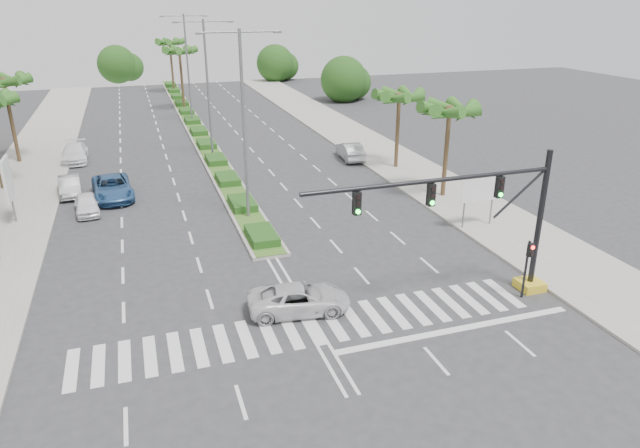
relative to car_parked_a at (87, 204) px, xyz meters
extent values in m
plane|color=#333335|center=(10.17, -18.56, -0.64)|extent=(160.00, 160.00, 0.00)
cube|color=gray|center=(25.37, 1.44, -0.56)|extent=(6.00, 120.00, 0.15)
cube|color=gray|center=(-5.03, 1.44, -0.56)|extent=(6.00, 120.00, 0.15)
cube|color=gray|center=(10.17, 26.44, -0.54)|extent=(2.20, 75.00, 0.20)
cube|color=#365E20|center=(10.17, 26.44, -0.42)|extent=(1.80, 75.00, 0.04)
cube|color=gold|center=(21.67, -18.56, -0.41)|extent=(1.20, 1.20, 0.45)
cylinder|color=black|center=(21.67, -18.56, 3.06)|extent=(0.28, 0.28, 7.00)
cylinder|color=black|center=(15.67, -18.56, 5.66)|extent=(12.00, 0.20, 0.20)
cylinder|color=black|center=(20.27, -18.56, 4.56)|extent=(2.53, 0.12, 2.15)
cube|color=black|center=(19.17, -18.56, 5.01)|extent=(0.32, 0.24, 1.00)
cylinder|color=#19E533|center=(19.17, -18.70, 4.69)|extent=(0.20, 0.06, 0.20)
cube|color=black|center=(15.67, -18.56, 5.01)|extent=(0.32, 0.24, 1.00)
cylinder|color=#19E533|center=(15.67, -18.70, 4.69)|extent=(0.20, 0.06, 0.20)
cube|color=black|center=(12.17, -18.56, 5.01)|extent=(0.32, 0.24, 1.00)
cylinder|color=#19E533|center=(12.17, -18.70, 4.69)|extent=(0.20, 0.06, 0.20)
cylinder|color=black|center=(20.77, -19.16, 0.86)|extent=(0.12, 0.12, 3.00)
cube|color=black|center=(20.77, -19.31, 1.96)|extent=(0.28, 0.22, 0.65)
cylinder|color=red|center=(20.77, -19.44, 2.14)|extent=(0.18, 0.05, 0.18)
cylinder|color=slate|center=(22.67, -10.56, 0.76)|extent=(0.10, 0.10, 2.80)
cylinder|color=slate|center=(24.67, -10.56, 0.76)|extent=(0.10, 0.10, 2.80)
cube|color=#0C6638|center=(23.67, -10.56, 1.96)|extent=(2.60, 0.08, 1.50)
cube|color=white|center=(23.67, -10.61, 1.96)|extent=(2.70, 0.02, 1.60)
cylinder|color=slate|center=(-4.33, -0.56, 0.76)|extent=(0.12, 0.12, 2.80)
cube|color=white|center=(-4.33, -0.56, 2.36)|extent=(0.18, 2.10, 2.70)
cube|color=#D8594C|center=(-4.33, -0.56, 2.36)|extent=(0.12, 2.00, 2.60)
cone|color=#275D1D|center=(-5.23, 7.44, 5.96)|extent=(0.90, 3.62, 1.50)
cylinder|color=brown|center=(-6.33, 15.44, 2.96)|extent=(0.32, 0.32, 7.20)
sphere|color=brown|center=(-6.33, 15.44, 6.46)|extent=(0.70, 0.70, 0.70)
cone|color=#275D1D|center=(-5.23, 15.44, 6.36)|extent=(0.90, 3.62, 1.50)
cone|color=#275D1D|center=(-5.65, 16.30, 6.36)|extent=(3.39, 2.96, 1.50)
cone|color=#275D1D|center=(-6.58, 16.51, 6.36)|extent=(3.73, 1.68, 1.50)
cone|color=#275D1D|center=(-5.65, 14.58, 6.36)|extent=(3.39, 2.96, 1.50)
cylinder|color=brown|center=(24.67, -4.56, 2.61)|extent=(0.32, 0.32, 6.50)
sphere|color=brown|center=(24.67, -4.56, 5.76)|extent=(0.70, 0.70, 0.70)
cone|color=#275D1D|center=(25.77, -4.56, 5.66)|extent=(0.90, 3.62, 1.50)
cone|color=#275D1D|center=(25.35, -3.70, 5.66)|extent=(3.39, 2.96, 1.50)
cone|color=#275D1D|center=(24.42, -3.49, 5.66)|extent=(3.73, 1.68, 1.50)
cone|color=#275D1D|center=(23.68, -4.08, 5.66)|extent=(2.38, 3.65, 1.50)
cone|color=#275D1D|center=(23.68, -5.04, 5.66)|extent=(2.38, 3.65, 1.50)
cone|color=#275D1D|center=(24.42, -5.63, 5.66)|extent=(3.73, 1.68, 1.50)
cone|color=#275D1D|center=(25.35, -5.42, 5.66)|extent=(3.39, 2.96, 1.50)
cylinder|color=brown|center=(24.67, 3.44, 2.46)|extent=(0.32, 0.32, 6.20)
sphere|color=brown|center=(24.67, 3.44, 5.46)|extent=(0.70, 0.70, 0.70)
cone|color=#275D1D|center=(25.77, 3.44, 5.36)|extent=(0.90, 3.62, 1.50)
cone|color=#275D1D|center=(25.35, 4.30, 5.36)|extent=(3.39, 2.96, 1.50)
cone|color=#275D1D|center=(24.42, 4.51, 5.36)|extent=(3.73, 1.68, 1.50)
cone|color=#275D1D|center=(23.68, 3.92, 5.36)|extent=(2.38, 3.65, 1.50)
cone|color=#275D1D|center=(23.68, 2.96, 5.36)|extent=(2.38, 3.65, 1.50)
cone|color=#275D1D|center=(24.42, 2.37, 5.36)|extent=(3.73, 1.68, 1.50)
cone|color=#275D1D|center=(25.35, 2.58, 5.36)|extent=(3.39, 2.96, 1.50)
cylinder|color=brown|center=(10.17, 36.44, 3.11)|extent=(0.32, 0.32, 7.50)
sphere|color=brown|center=(10.17, 36.44, 6.76)|extent=(0.70, 0.70, 0.70)
cone|color=#275D1D|center=(11.27, 36.44, 6.66)|extent=(0.90, 3.62, 1.50)
cone|color=#275D1D|center=(10.85, 37.30, 6.66)|extent=(3.39, 2.96, 1.50)
cone|color=#275D1D|center=(9.92, 37.51, 6.66)|extent=(3.73, 1.68, 1.50)
cone|color=#275D1D|center=(9.18, 36.92, 6.66)|extent=(2.38, 3.65, 1.50)
cone|color=#275D1D|center=(9.18, 35.96, 6.66)|extent=(2.38, 3.65, 1.50)
cone|color=#275D1D|center=(9.92, 35.37, 6.66)|extent=(3.73, 1.68, 1.50)
cone|color=#275D1D|center=(10.85, 35.58, 6.66)|extent=(3.39, 2.96, 1.50)
cylinder|color=brown|center=(10.17, 51.44, 3.11)|extent=(0.32, 0.32, 7.50)
sphere|color=brown|center=(10.17, 51.44, 6.76)|extent=(0.70, 0.70, 0.70)
cone|color=#275D1D|center=(11.27, 51.44, 6.66)|extent=(0.90, 3.62, 1.50)
cone|color=#275D1D|center=(10.85, 52.30, 6.66)|extent=(3.39, 2.96, 1.50)
cone|color=#275D1D|center=(9.92, 52.51, 6.66)|extent=(3.73, 1.68, 1.50)
cone|color=#275D1D|center=(9.18, 51.92, 6.66)|extent=(2.38, 3.65, 1.50)
cone|color=#275D1D|center=(9.18, 50.96, 6.66)|extent=(2.38, 3.65, 1.50)
cone|color=#275D1D|center=(9.92, 50.37, 6.66)|extent=(3.73, 1.68, 1.50)
cone|color=#275D1D|center=(10.85, 50.58, 6.66)|extent=(3.39, 2.96, 1.50)
cylinder|color=slate|center=(10.17, -4.56, 5.36)|extent=(0.20, 0.20, 12.00)
cylinder|color=slate|center=(8.97, -4.56, 11.16)|extent=(2.40, 0.10, 0.10)
cylinder|color=slate|center=(11.37, -4.56, 11.16)|extent=(2.40, 0.10, 0.10)
cube|color=slate|center=(7.87, -4.56, 11.11)|extent=(0.50, 0.25, 0.12)
cube|color=slate|center=(12.47, -4.56, 11.11)|extent=(0.50, 0.25, 0.12)
cylinder|color=slate|center=(10.17, 11.44, 5.36)|extent=(0.20, 0.20, 12.00)
cylinder|color=slate|center=(8.97, 11.44, 11.16)|extent=(2.40, 0.10, 0.10)
cylinder|color=slate|center=(11.37, 11.44, 11.16)|extent=(2.40, 0.10, 0.10)
cube|color=slate|center=(7.87, 11.44, 11.11)|extent=(0.50, 0.25, 0.12)
cube|color=slate|center=(12.47, 11.44, 11.11)|extent=(0.50, 0.25, 0.12)
cylinder|color=slate|center=(10.17, 27.44, 5.36)|extent=(0.20, 0.20, 12.00)
cylinder|color=slate|center=(8.97, 27.44, 11.16)|extent=(2.40, 0.10, 0.10)
cylinder|color=slate|center=(11.37, 27.44, 11.16)|extent=(2.40, 0.10, 0.10)
cube|color=slate|center=(7.87, 27.44, 11.11)|extent=(0.50, 0.25, 0.12)
cube|color=slate|center=(12.47, 27.44, 11.11)|extent=(0.50, 0.25, 0.12)
imported|color=white|center=(0.00, 0.00, 0.00)|extent=(1.87, 3.88, 1.28)
imported|color=#9E9EA2|center=(-1.38, 4.56, 0.05)|extent=(1.85, 4.30, 1.38)
imported|color=#2E588D|center=(1.65, 2.79, 0.16)|extent=(3.17, 5.95, 1.59)
imported|color=white|center=(-1.63, 14.45, 0.11)|extent=(2.18, 5.22, 1.51)
imported|color=silver|center=(10.01, -17.05, 0.02)|extent=(5.03, 2.81, 1.33)
imported|color=#A6A6AA|center=(21.97, 7.32, 0.13)|extent=(2.07, 4.83, 1.55)
camera|label=1|loc=(3.61, -39.46, 13.09)|focal=32.00mm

